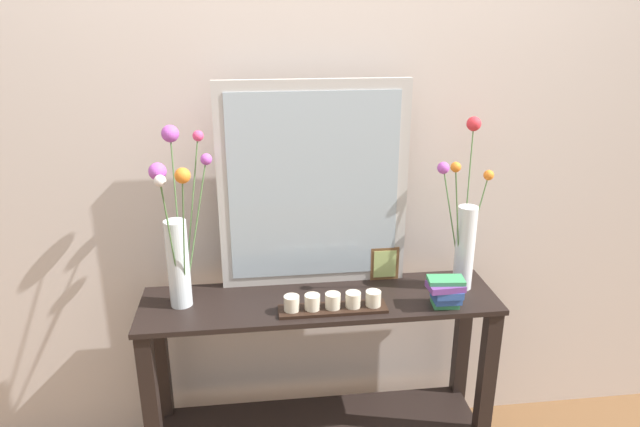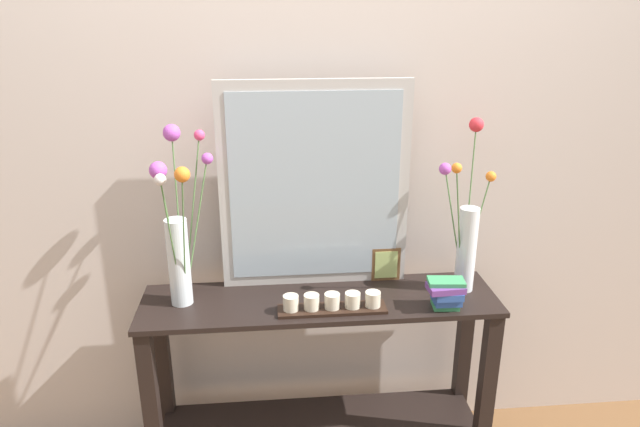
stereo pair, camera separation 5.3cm
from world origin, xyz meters
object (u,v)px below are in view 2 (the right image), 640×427
object	(u,v)px
mirror_leaning	(315,187)
book_stack	(446,293)
candle_tray	(332,304)
tall_vase_left	(178,235)
console_table	(320,368)
picture_frame_small	(386,264)
vase_right	(467,233)

from	to	relation	value
mirror_leaning	book_stack	size ratio (longest dim) A/B	5.76
candle_tray	tall_vase_left	bearing A→B (deg)	168.03
mirror_leaning	candle_tray	size ratio (longest dim) A/B	2.02
mirror_leaning	tall_vase_left	size ratio (longest dim) A/B	1.23
console_table	candle_tray	bearing A→B (deg)	-69.62
candle_tray	book_stack	xyz separation A→B (m)	(0.41, -0.02, 0.03)
console_table	book_stack	distance (m)	0.59
console_table	tall_vase_left	distance (m)	0.77
mirror_leaning	picture_frame_small	world-z (taller)	mirror_leaning
console_table	mirror_leaning	bearing A→B (deg)	92.50
candle_tray	picture_frame_small	bearing A→B (deg)	43.15
vase_right	picture_frame_small	xyz separation A→B (m)	(-0.28, 0.09, -0.16)
picture_frame_small	vase_right	bearing A→B (deg)	-18.54
console_table	tall_vase_left	size ratio (longest dim) A/B	2.07
vase_right	candle_tray	bearing A→B (deg)	-165.99
vase_right	picture_frame_small	bearing A→B (deg)	161.46
candle_tray	picture_frame_small	size ratio (longest dim) A/B	2.85
tall_vase_left	picture_frame_small	size ratio (longest dim) A/B	4.71
mirror_leaning	vase_right	distance (m)	0.60
console_table	mirror_leaning	xyz separation A→B (m)	(-0.01, 0.14, 0.70)
tall_vase_left	mirror_leaning	bearing A→B (deg)	13.66
tall_vase_left	book_stack	distance (m)	0.98
tall_vase_left	book_stack	size ratio (longest dim) A/B	4.70
picture_frame_small	tall_vase_left	bearing A→B (deg)	-171.90
tall_vase_left	picture_frame_small	distance (m)	0.81
tall_vase_left	vase_right	xyz separation A→B (m)	(1.06, 0.02, -0.04)
console_table	picture_frame_small	size ratio (longest dim) A/B	9.72
picture_frame_small	book_stack	distance (m)	0.30
console_table	mirror_leaning	distance (m)	0.72
console_table	candle_tray	distance (m)	0.35
tall_vase_left	picture_frame_small	xyz separation A→B (m)	(0.78, 0.11, -0.20)
vase_right	mirror_leaning	bearing A→B (deg)	169.46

